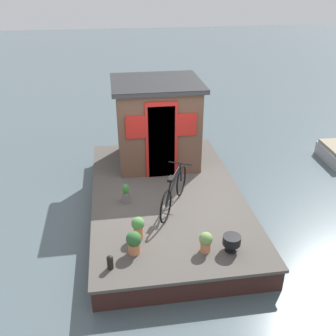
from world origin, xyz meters
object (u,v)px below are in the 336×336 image
Objects in this scene: houseboat_cabin at (157,122)px; bicycle at (174,191)px; potted_plant_ivy at (206,241)px; mooring_bollard at (110,261)px; charcoal_grill at (232,241)px; potted_plant_mint at (134,242)px; potted_plant_thyme at (138,226)px; potted_plant_sage at (126,193)px.

houseboat_cabin is 2.28m from bicycle.
bicycle is 4.14× the size of potted_plant_ivy.
mooring_bollard is (-3.83, 1.25, -0.89)m from houseboat_cabin.
potted_plant_ivy is 1.19× the size of charcoal_grill.
bicycle is 4.94× the size of charcoal_grill.
potted_plant_ivy is 0.89× the size of potted_plant_mint.
houseboat_cabin reaches higher than potted_plant_ivy.
potted_plant_thyme reaches higher than charcoal_grill.
houseboat_cabin is 4.90× the size of potted_plant_sage.
charcoal_grill is at bearing -96.83° from potted_plant_ivy.
charcoal_grill is at bearing -86.13° from mooring_bollard.
potted_plant_ivy is 2.18m from potted_plant_sage.
potted_plant_ivy is (-1.45, -0.31, -0.16)m from bicycle.
potted_plant_mint reaches higher than mooring_bollard.
potted_plant_mint is (-1.64, -0.05, 0.03)m from potted_plant_sage.
bicycle is at bearing 11.99° from potted_plant_ivy.
charcoal_grill is at bearing -167.54° from houseboat_cabin.
bicycle is at bearing -40.80° from potted_plant_thyme.
potted_plant_mint is at bearing 83.55° from charcoal_grill.
houseboat_cabin is 2.21m from potted_plant_sage.
houseboat_cabin is 3.86m from charcoal_grill.
potted_plant_sage is 1.36× the size of charcoal_grill.
potted_plant_sage is at bearing 35.28° from potted_plant_ivy.
houseboat_cabin is at bearing 5.85° from potted_plant_ivy.
houseboat_cabin is 3.68m from potted_plant_mint.
houseboat_cabin reaches higher than mooring_bollard.
potted_plant_ivy is 1.64m from mooring_bollard.
houseboat_cabin is at bearing 1.66° from bicycle.
potted_plant_sage is (-1.86, 0.89, -0.82)m from houseboat_cabin.
houseboat_cabin is 8.28× the size of mooring_bollard.
charcoal_grill is 1.24× the size of mooring_bollard.
houseboat_cabin reaches higher than potted_plant_sage.
potted_plant_ivy is at bearing -115.53° from potted_plant_thyme.
mooring_bollard is at bearing 128.45° from potted_plant_mint.
potted_plant_thyme is 1.17× the size of potted_plant_ivy.
potted_plant_thyme is at bearing 166.67° from houseboat_cabin.
mooring_bollard is (-0.14, 2.07, -0.07)m from charcoal_grill.
bicycle is 3.62× the size of potted_plant_sage.
potted_plant_sage reaches higher than mooring_bollard.
charcoal_grill is at bearing -137.12° from potted_plant_sage.
potted_plant_mint is at bearing 165.26° from potted_plant_thyme.
potted_plant_ivy is at bearing 83.17° from charcoal_grill.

